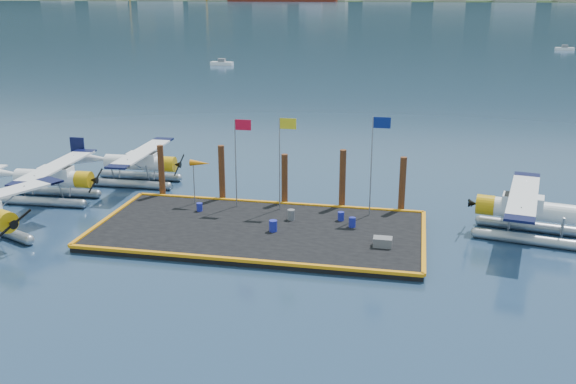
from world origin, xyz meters
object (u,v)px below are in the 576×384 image
flagpole_yellow (283,150)px  flagpole_blue (375,151)px  piling_0 (162,173)px  seaplane_d (529,213)px  piling_1 (222,175)px  drum_2 (352,222)px  drum_4 (341,216)px  piling_2 (285,181)px  flagpole_red (238,149)px  windsock (200,164)px  drum_5 (291,215)px  seaplane_c (138,165)px  drum_0 (200,207)px  piling_4 (402,186)px  crate (383,242)px  drum_1 (273,226)px  piling_3 (342,181)px  seaplane_b (52,180)px

flagpole_yellow → flagpole_blue: 6.00m
flagpole_blue → piling_0: size_ratio=1.62×
seaplane_d → piling_1: piling_1 is taller
drum_2 → piling_0: size_ratio=0.15×
drum_4 → piling_2: (-4.30, 3.01, 1.22)m
flagpole_red → piling_1: size_ratio=1.43×
windsock → flagpole_yellow: bearing=0.0°
drum_5 → piling_1: piling_1 is taller
seaplane_c → piling_2: size_ratio=2.59×
drum_0 → flagpole_yellow: (5.36, 1.44, 3.84)m
piling_4 → crate: bearing=-96.9°
drum_1 → piling_3: bearing=58.6°
piling_2 → piling_3: piling_3 is taller
drum_0 → piling_4: piling_4 is taller
piling_1 → piling_4: 12.50m
piling_1 → piling_4: bearing=0.0°
piling_0 → piling_3: 13.00m
seaplane_d → windsock: size_ratio=3.31×
drum_5 → piling_3: (2.85, 3.50, 1.42)m
seaplane_c → seaplane_d: 28.60m
seaplane_d → drum_4: (-11.39, -0.33, -0.91)m
windsock → drum_5: bearing=-15.9°
seaplane_c → piling_2: bearing=74.1°
drum_4 → piling_4: size_ratio=0.14×
drum_1 → piling_3: (3.52, 5.76, 1.40)m
drum_5 → piling_4: size_ratio=0.17×
drum_4 → windsock: size_ratio=0.18×
seaplane_c → drum_0: bearing=47.4°
drum_0 → flagpole_red: 4.64m
windsock → flagpole_red: bearing=0.0°
drum_2 → piling_4: piling_4 is taller
drum_1 → piling_1: (-4.98, 5.76, 1.35)m
windsock → flagpole_blue: bearing=-0.0°
seaplane_d → seaplane_c: bearing=88.5°
flagpole_red → piling_2: bearing=29.8°
flagpole_yellow → windsock: size_ratio=1.99×
crate → flagpole_red: size_ratio=0.18×
flagpole_blue → piling_4: 3.61m
drum_1 → seaplane_c: bearing=144.7°
seaplane_b → piling_0: piling_0 is taller
seaplane_c → piling_3: size_ratio=2.29×
flagpole_red → piling_2: size_ratio=1.58×
flagpole_blue → piling_4: size_ratio=1.62×
piling_0 → piling_3: bearing=0.0°
crate → piling_2: piling_2 is taller
drum_0 → flagpole_red: flagpole_red is taller
flagpole_yellow → piling_2: (-0.20, 1.60, -2.61)m
seaplane_c → flagpole_blue: 19.37m
drum_4 → piling_3: 3.36m
piling_3 → drum_1: bearing=-121.4°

